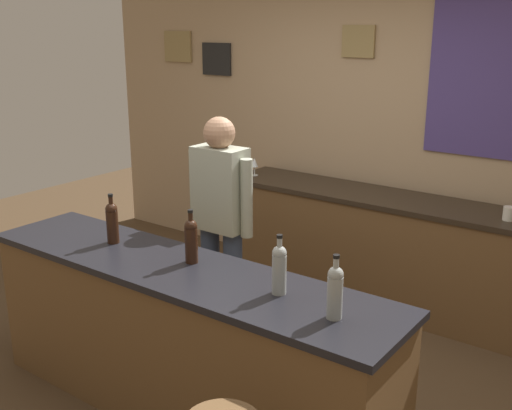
{
  "coord_description": "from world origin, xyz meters",
  "views": [
    {
      "loc": [
        2.2,
        -2.68,
        2.21
      ],
      "look_at": [
        -0.1,
        0.45,
        1.05
      ],
      "focal_mm": 43.37,
      "sensor_mm": 36.0,
      "label": 1
    }
  ],
  "objects_px": {
    "wine_bottle_b": "(191,239)",
    "wine_bottle_c": "(279,268)",
    "wine_bottle_a": "(112,221)",
    "bartender": "(221,218)",
    "coffee_mug": "(509,214)",
    "wine_bottle_d": "(335,290)",
    "wine_glass_a": "(254,163)"
  },
  "relations": [
    {
      "from": "wine_bottle_a",
      "to": "wine_bottle_d",
      "type": "xyz_separation_m",
      "value": [
        1.57,
        -0.08,
        0.0
      ]
    },
    {
      "from": "wine_bottle_c",
      "to": "wine_bottle_d",
      "type": "relative_size",
      "value": 1.0
    },
    {
      "from": "wine_glass_a",
      "to": "coffee_mug",
      "type": "bearing_deg",
      "value": 0.05
    },
    {
      "from": "wine_bottle_a",
      "to": "coffee_mug",
      "type": "distance_m",
      "value": 2.64
    },
    {
      "from": "wine_glass_a",
      "to": "bartender",
      "type": "bearing_deg",
      "value": -63.1
    },
    {
      "from": "wine_bottle_c",
      "to": "wine_bottle_d",
      "type": "xyz_separation_m",
      "value": [
        0.35,
        -0.07,
        0.0
      ]
    },
    {
      "from": "wine_bottle_c",
      "to": "coffee_mug",
      "type": "distance_m",
      "value": 2.03
    },
    {
      "from": "wine_bottle_a",
      "to": "wine_glass_a",
      "type": "distance_m",
      "value": 1.97
    },
    {
      "from": "wine_bottle_a",
      "to": "wine_bottle_c",
      "type": "xyz_separation_m",
      "value": [
        1.22,
        -0.01,
        0.0
      ]
    },
    {
      "from": "wine_bottle_d",
      "to": "coffee_mug",
      "type": "relative_size",
      "value": 2.45
    },
    {
      "from": "bartender",
      "to": "wine_bottle_b",
      "type": "bearing_deg",
      "value": -62.64
    },
    {
      "from": "wine_bottle_b",
      "to": "coffee_mug",
      "type": "distance_m",
      "value": 2.24
    },
    {
      "from": "wine_glass_a",
      "to": "coffee_mug",
      "type": "relative_size",
      "value": 1.24
    },
    {
      "from": "coffee_mug",
      "to": "bartender",
      "type": "bearing_deg",
      "value": -141.85
    },
    {
      "from": "wine_bottle_b",
      "to": "wine_bottle_d",
      "type": "distance_m",
      "value": 0.98
    },
    {
      "from": "wine_bottle_b",
      "to": "wine_bottle_c",
      "type": "height_order",
      "value": "same"
    },
    {
      "from": "bartender",
      "to": "wine_bottle_d",
      "type": "relative_size",
      "value": 5.29
    },
    {
      "from": "wine_bottle_a",
      "to": "coffee_mug",
      "type": "relative_size",
      "value": 2.45
    },
    {
      "from": "wine_bottle_b",
      "to": "coffee_mug",
      "type": "bearing_deg",
      "value": 57.7
    },
    {
      "from": "wine_bottle_c",
      "to": "wine_glass_a",
      "type": "distance_m",
      "value": 2.51
    },
    {
      "from": "wine_bottle_d",
      "to": "wine_bottle_b",
      "type": "bearing_deg",
      "value": 172.93
    },
    {
      "from": "wine_bottle_a",
      "to": "wine_bottle_d",
      "type": "height_order",
      "value": "same"
    },
    {
      "from": "wine_bottle_b",
      "to": "wine_bottle_c",
      "type": "bearing_deg",
      "value": -4.65
    },
    {
      "from": "wine_bottle_d",
      "to": "wine_glass_a",
      "type": "height_order",
      "value": "wine_bottle_d"
    },
    {
      "from": "wine_bottle_b",
      "to": "coffee_mug",
      "type": "height_order",
      "value": "wine_bottle_b"
    },
    {
      "from": "bartender",
      "to": "coffee_mug",
      "type": "height_order",
      "value": "bartender"
    },
    {
      "from": "wine_bottle_d",
      "to": "coffee_mug",
      "type": "bearing_deg",
      "value": 83.56
    },
    {
      "from": "wine_glass_a",
      "to": "wine_bottle_a",
      "type": "bearing_deg",
      "value": -79.16
    },
    {
      "from": "bartender",
      "to": "wine_glass_a",
      "type": "xyz_separation_m",
      "value": [
        -0.62,
        1.21,
        0.07
      ]
    },
    {
      "from": "wine_bottle_b",
      "to": "wine_glass_a",
      "type": "distance_m",
      "value": 2.13
    },
    {
      "from": "wine_bottle_c",
      "to": "wine_bottle_a",
      "type": "bearing_deg",
      "value": 179.71
    },
    {
      "from": "bartender",
      "to": "wine_bottle_b",
      "type": "xyz_separation_m",
      "value": [
        0.35,
        -0.68,
        0.12
      ]
    }
  ]
}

